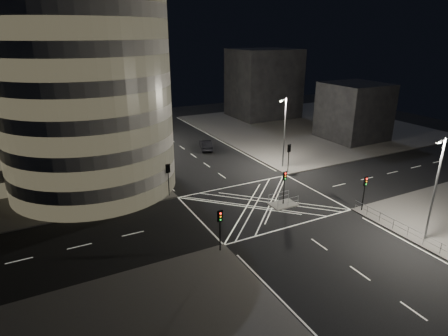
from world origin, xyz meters
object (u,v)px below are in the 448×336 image
traffic_signal_island (284,182)px  street_lamp_left_near (149,142)px  traffic_signal_fl (168,174)px  sedan (206,145)px  street_lamp_left_far (117,116)px  traffic_signal_nr (365,187)px  street_lamp_right_far (284,131)px  traffic_signal_nl (220,223)px  street_lamp_right_near (435,187)px  central_island (283,204)px  traffic_signal_fr (289,153)px

traffic_signal_island → street_lamp_left_near: 17.89m
traffic_signal_fl → sedan: size_ratio=0.80×
traffic_signal_island → street_lamp_left_far: street_lamp_left_far is taller
street_lamp_left_far → street_lamp_left_near: bearing=-90.0°
street_lamp_left_near → sedan: (12.58, 10.07, -4.72)m
traffic_signal_nr → street_lamp_right_far: (0.64, 15.80, 2.63)m
traffic_signal_nl → street_lamp_right_near: size_ratio=0.40×
traffic_signal_fl → street_lamp_left_far: 23.36m
central_island → traffic_signal_fl: bearing=142.5°
traffic_signal_fl → sedan: bearing=52.0°
central_island → traffic_signal_nl: bearing=-153.9°
traffic_signal_nl → street_lamp_right_far: (18.24, 15.80, 2.63)m
street_lamp_left_near → traffic_signal_fr: bearing=-15.9°
traffic_signal_island → sedan: (1.15, 23.57, -2.10)m
street_lamp_left_far → street_lamp_right_far: (18.87, -21.00, 0.00)m
traffic_signal_fl → traffic_signal_island: bearing=-37.5°
traffic_signal_nr → street_lamp_right_far: bearing=87.7°
traffic_signal_fr → street_lamp_right_near: bearing=-88.2°
traffic_signal_nr → sedan: 29.49m
traffic_signal_nl → traffic_signal_fr: same height
street_lamp_right_far → street_lamp_right_near: bearing=-90.0°
street_lamp_left_near → street_lamp_right_near: same height
central_island → sedan: 23.61m
traffic_signal_nl → traffic_signal_fl: bearing=90.0°
street_lamp_right_far → central_island: bearing=-125.3°
traffic_signal_nr → street_lamp_left_near: (-18.24, 18.80, 2.63)m
street_lamp_left_far → street_lamp_right_near: size_ratio=1.00×
central_island → traffic_signal_fl: traffic_signal_fl is taller
street_lamp_left_far → traffic_signal_fr: bearing=-51.8°
central_island → street_lamp_right_near: size_ratio=0.30×
street_lamp_left_far → sedan: size_ratio=2.01×
street_lamp_right_near → sedan: (-6.29, 36.07, -4.72)m
traffic_signal_fr → traffic_signal_island: 10.73m
central_island → traffic_signal_island: 2.84m
street_lamp_right_far → street_lamp_right_near: (0.00, -23.00, 0.00)m
central_island → traffic_signal_fl: (-10.80, 8.30, 2.84)m
street_lamp_right_far → sedan: bearing=115.7°
street_lamp_right_far → traffic_signal_island: bearing=-125.3°
traffic_signal_nr → street_lamp_right_near: 7.69m
traffic_signal_fl → traffic_signal_nl: size_ratio=1.00×
traffic_signal_nl → sedan: (11.95, 28.87, -2.10)m
central_island → traffic_signal_island: bearing=0.0°
street_lamp_left_far → street_lamp_right_far: 28.23m
traffic_signal_island → street_lamp_left_near: bearing=130.3°
street_lamp_right_far → street_lamp_left_near: bearing=171.0°
traffic_signal_fr → street_lamp_right_near: size_ratio=0.40×
traffic_signal_fl → traffic_signal_nr: same height
traffic_signal_fr → street_lamp_right_far: street_lamp_right_far is taller
street_lamp_right_near → traffic_signal_nl: bearing=158.5°
traffic_signal_nr → street_lamp_left_far: (-18.24, 36.80, 2.63)m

